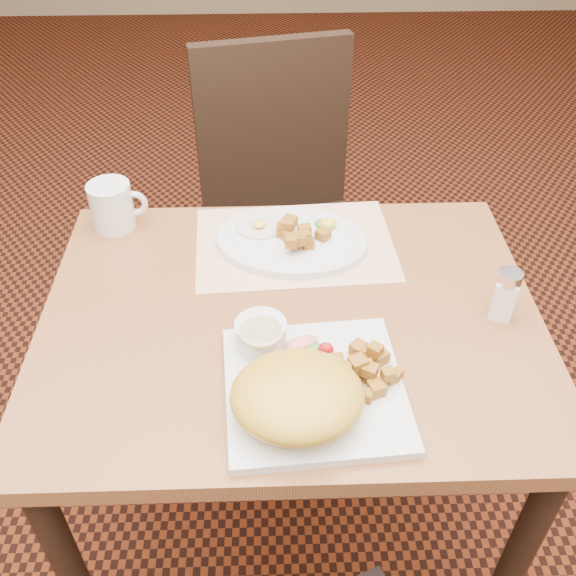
# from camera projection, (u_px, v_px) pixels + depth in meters

# --- Properties ---
(ground) EXTENTS (8.00, 8.00, 0.00)m
(ground) POSITION_uv_depth(u_px,v_px,m) (290.00, 526.00, 1.65)
(ground) COLOR black
(ground) RESTS_ON ground
(table) EXTENTS (0.90, 0.70, 0.75)m
(table) POSITION_uv_depth(u_px,v_px,m) (291.00, 355.00, 1.23)
(table) COLOR #9C5B30
(table) RESTS_ON ground
(chair_far) EXTENTS (0.50, 0.51, 0.97)m
(chair_far) POSITION_uv_depth(u_px,v_px,m) (283.00, 209.00, 1.79)
(chair_far) COLOR black
(chair_far) RESTS_ON ground
(placemat) EXTENTS (0.42, 0.30, 0.00)m
(placemat) POSITION_uv_depth(u_px,v_px,m) (295.00, 244.00, 1.31)
(placemat) COLOR white
(placemat) RESTS_ON table
(plate_square) EXTENTS (0.30, 0.30, 0.02)m
(plate_square) POSITION_uv_depth(u_px,v_px,m) (315.00, 389.00, 1.01)
(plate_square) COLOR silver
(plate_square) RESTS_ON table
(plate_oval) EXTENTS (0.34, 0.27, 0.02)m
(plate_oval) POSITION_uv_depth(u_px,v_px,m) (292.00, 241.00, 1.30)
(plate_oval) COLOR silver
(plate_oval) RESTS_ON placemat
(hollandaise_mound) EXTENTS (0.20, 0.18, 0.07)m
(hollandaise_mound) POSITION_uv_depth(u_px,v_px,m) (296.00, 396.00, 0.95)
(hollandaise_mound) COLOR gold
(hollandaise_mound) RESTS_ON plate_square
(ramekin) EXTENTS (0.09, 0.09, 0.05)m
(ramekin) POSITION_uv_depth(u_px,v_px,m) (261.00, 334.00, 1.06)
(ramekin) COLOR silver
(ramekin) RESTS_ON plate_square
(garnish_sq) EXTENTS (0.09, 0.06, 0.03)m
(garnish_sq) POSITION_uv_depth(u_px,v_px,m) (309.00, 346.00, 1.06)
(garnish_sq) COLOR #387223
(garnish_sq) RESTS_ON plate_square
(fried_egg) EXTENTS (0.10, 0.10, 0.02)m
(fried_egg) POSITION_uv_depth(u_px,v_px,m) (260.00, 225.00, 1.33)
(fried_egg) COLOR white
(fried_egg) RESTS_ON plate_oval
(garnish_ov) EXTENTS (0.06, 0.05, 0.02)m
(garnish_ov) POSITION_uv_depth(u_px,v_px,m) (326.00, 224.00, 1.32)
(garnish_ov) COLOR #387223
(garnish_ov) RESTS_ON plate_oval
(salt_shaker) EXTENTS (0.05, 0.05, 0.10)m
(salt_shaker) POSITION_uv_depth(u_px,v_px,m) (505.00, 294.00, 1.12)
(salt_shaker) COLOR white
(salt_shaker) RESTS_ON table
(coffee_mug) EXTENTS (0.12, 0.09, 0.10)m
(coffee_mug) POSITION_uv_depth(u_px,v_px,m) (113.00, 206.00, 1.33)
(coffee_mug) COLOR silver
(coffee_mug) RESTS_ON table
(home_fries_sq) EXTENTS (0.12, 0.12, 0.04)m
(home_fries_sq) POSITION_uv_depth(u_px,v_px,m) (361.00, 368.00, 1.01)
(home_fries_sq) COLOR #AB6E1B
(home_fries_sq) RESTS_ON plate_square
(home_fries_ov) EXTENTS (0.11, 0.10, 0.04)m
(home_fries_ov) POSITION_uv_depth(u_px,v_px,m) (298.00, 234.00, 1.28)
(home_fries_ov) COLOR #AB6E1B
(home_fries_ov) RESTS_ON plate_oval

